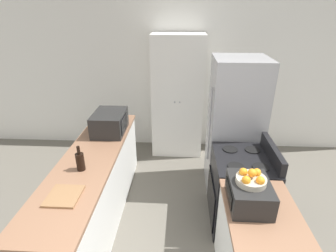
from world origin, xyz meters
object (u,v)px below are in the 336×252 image
(pantry_cabinet, at_px, (178,97))
(microwave, at_px, (110,122))
(stove, at_px, (240,190))
(refrigerator, at_px, (234,126))
(wine_bottle, at_px, (80,161))
(fruit_bowl, at_px, (251,179))
(toaster_oven, at_px, (249,193))

(pantry_cabinet, bearing_deg, microwave, -128.14)
(stove, xyz_separation_m, refrigerator, (0.02, 0.75, 0.47))
(stove, relative_size, refrigerator, 0.57)
(pantry_cabinet, xyz_separation_m, wine_bottle, (-0.93, -1.99, -0.03))
(stove, xyz_separation_m, fruit_bowl, (-0.13, -0.73, 0.69))
(pantry_cabinet, relative_size, toaster_oven, 4.72)
(microwave, distance_m, wine_bottle, 0.89)
(stove, bearing_deg, fruit_bowl, -100.01)
(toaster_oven, bearing_deg, wine_bottle, 165.17)
(refrigerator, xyz_separation_m, microwave, (-1.65, -0.18, 0.10))
(toaster_oven, distance_m, fruit_bowl, 0.15)
(refrigerator, relative_size, fruit_bowl, 7.50)
(toaster_oven, bearing_deg, stove, 80.08)
(pantry_cabinet, distance_m, wine_bottle, 2.19)
(pantry_cabinet, relative_size, fruit_bowl, 8.27)
(pantry_cabinet, height_order, fruit_bowl, pantry_cabinet)
(wine_bottle, height_order, fruit_bowl, fruit_bowl)
(microwave, height_order, toaster_oven, microwave)
(refrigerator, xyz_separation_m, toaster_oven, (-0.14, -1.49, 0.07))
(microwave, relative_size, fruit_bowl, 2.14)
(refrigerator, distance_m, microwave, 1.67)
(pantry_cabinet, bearing_deg, wine_bottle, -115.21)
(wine_bottle, distance_m, toaster_oven, 1.64)
(stove, distance_m, wine_bottle, 1.82)
(pantry_cabinet, relative_size, wine_bottle, 7.53)
(pantry_cabinet, bearing_deg, stove, -65.09)
(fruit_bowl, bearing_deg, wine_bottle, 165.22)
(pantry_cabinet, distance_m, refrigerator, 1.22)
(pantry_cabinet, bearing_deg, fruit_bowl, -74.92)
(microwave, bearing_deg, stove, -19.34)
(fruit_bowl, bearing_deg, toaster_oven, -57.66)
(wine_bottle, xyz_separation_m, toaster_oven, (1.58, -0.42, 0.01))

